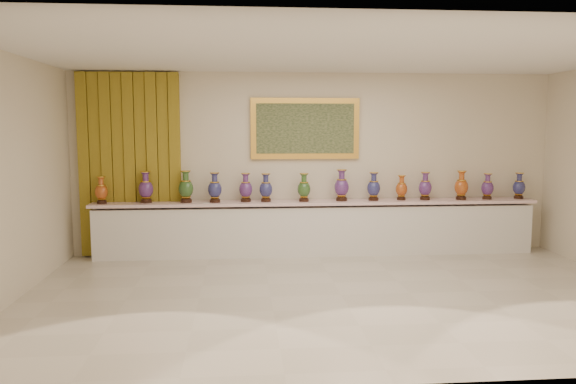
# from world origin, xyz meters

# --- Properties ---
(ground) EXTENTS (8.00, 8.00, 0.00)m
(ground) POSITION_xyz_m (0.00, 0.00, 0.00)
(ground) COLOR beige
(ground) RESTS_ON ground
(room) EXTENTS (8.00, 8.00, 8.00)m
(room) POSITION_xyz_m (-2.57, 2.44, 1.59)
(room) COLOR beige
(room) RESTS_ON ground
(counter) EXTENTS (7.28, 0.48, 0.90)m
(counter) POSITION_xyz_m (0.00, 2.27, 0.44)
(counter) COLOR white
(counter) RESTS_ON ground
(vase_0) EXTENTS (0.21, 0.21, 0.43)m
(vase_0) POSITION_xyz_m (-3.45, 2.22, 1.09)
(vase_0) COLOR #33180E
(vase_0) RESTS_ON counter
(vase_1) EXTENTS (0.26, 0.26, 0.50)m
(vase_1) POSITION_xyz_m (-2.77, 2.28, 1.13)
(vase_1) COLOR #33180E
(vase_1) RESTS_ON counter
(vase_2) EXTENTS (0.27, 0.27, 0.52)m
(vase_2) POSITION_xyz_m (-2.13, 2.25, 1.13)
(vase_2) COLOR #33180E
(vase_2) RESTS_ON counter
(vase_3) EXTENTS (0.28, 0.28, 0.48)m
(vase_3) POSITION_xyz_m (-1.67, 2.22, 1.12)
(vase_3) COLOR #33180E
(vase_3) RESTS_ON counter
(vase_4) EXTENTS (0.23, 0.23, 0.47)m
(vase_4) POSITION_xyz_m (-1.17, 2.26, 1.11)
(vase_4) COLOR #33180E
(vase_4) RESTS_ON counter
(vase_5) EXTENTS (0.28, 0.28, 0.46)m
(vase_5) POSITION_xyz_m (-0.84, 2.25, 1.11)
(vase_5) COLOR #33180E
(vase_5) RESTS_ON counter
(vase_6) EXTENTS (0.22, 0.22, 0.46)m
(vase_6) POSITION_xyz_m (-0.22, 2.21, 1.11)
(vase_6) COLOR #33180E
(vase_6) RESTS_ON counter
(vase_7) EXTENTS (0.27, 0.27, 0.52)m
(vase_7) POSITION_xyz_m (0.40, 2.24, 1.13)
(vase_7) COLOR #33180E
(vase_7) RESTS_ON counter
(vase_8) EXTENTS (0.28, 0.28, 0.47)m
(vase_8) POSITION_xyz_m (0.94, 2.24, 1.11)
(vase_8) COLOR #33180E
(vase_8) RESTS_ON counter
(vase_9) EXTENTS (0.22, 0.22, 0.41)m
(vase_9) POSITION_xyz_m (1.42, 2.26, 1.09)
(vase_9) COLOR #33180E
(vase_9) RESTS_ON counter
(vase_10) EXTENTS (0.28, 0.28, 0.46)m
(vase_10) POSITION_xyz_m (1.82, 2.25, 1.11)
(vase_10) COLOR #33180E
(vase_10) RESTS_ON counter
(vase_11) EXTENTS (0.24, 0.24, 0.49)m
(vase_11) POSITION_xyz_m (2.42, 2.21, 1.12)
(vase_11) COLOR #33180E
(vase_11) RESTS_ON counter
(vase_12) EXTENTS (0.20, 0.20, 0.43)m
(vase_12) POSITION_xyz_m (2.88, 2.23, 1.09)
(vase_12) COLOR #33180E
(vase_12) RESTS_ON counter
(vase_13) EXTENTS (0.24, 0.24, 0.44)m
(vase_13) POSITION_xyz_m (3.45, 2.27, 1.10)
(vase_13) COLOR #33180E
(vase_13) RESTS_ON counter
(label_card) EXTENTS (0.10, 0.06, 0.00)m
(label_card) POSITION_xyz_m (-1.80, 2.13, 0.90)
(label_card) COLOR white
(label_card) RESTS_ON counter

